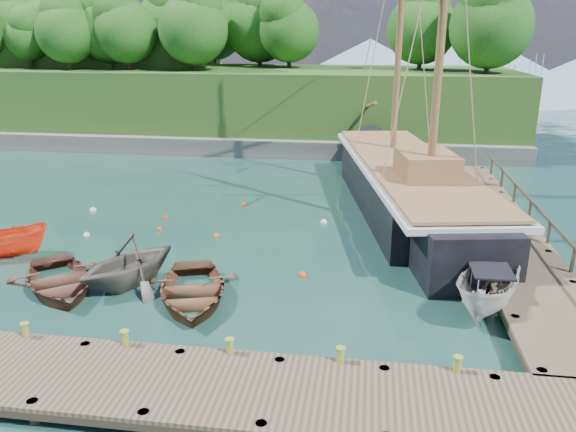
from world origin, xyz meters
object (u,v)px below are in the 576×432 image
rowboat_2 (192,301)px  cabin_boat_white (487,309)px  schooner (407,190)px  motorboat_orange (3,256)px  rowboat_0 (60,290)px  rowboat_1 (130,285)px

rowboat_2 → cabin_boat_white: 10.11m
rowboat_2 → schooner: schooner is taller
motorboat_orange → schooner: (17.05, 8.98, 1.09)m
rowboat_0 → schooner: 17.47m
rowboat_2 → schooner: size_ratio=0.18×
cabin_boat_white → rowboat_0: bearing=-155.2°
rowboat_1 → cabin_boat_white: rowboat_1 is taller
rowboat_2 → cabin_boat_white: cabin_boat_white is taller
rowboat_0 → rowboat_1: bearing=-20.1°
motorboat_orange → rowboat_0: bearing=-141.9°
rowboat_0 → schooner: schooner is taller
rowboat_0 → rowboat_2: rowboat_2 is taller
rowboat_0 → cabin_boat_white: (15.12, 0.68, 0.00)m
motorboat_orange → schooner: size_ratio=0.14×
rowboat_0 → rowboat_2: bearing=-39.5°
rowboat_1 → rowboat_2: size_ratio=0.83×
rowboat_2 → schooner: 14.25m
rowboat_1 → schooner: bearing=75.9°
motorboat_orange → rowboat_1: bearing=-125.1°
motorboat_orange → cabin_boat_white: 19.28m
cabin_boat_white → motorboat_orange: bearing=-163.6°
motorboat_orange → cabin_boat_white: (19.18, -1.97, 0.00)m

